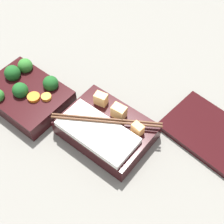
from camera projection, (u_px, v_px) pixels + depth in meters
ground_plane at (70, 116)px, 0.71m from camera, size 3.00×3.00×0.00m
bento_tray_vegetable at (26, 93)px, 0.71m from camera, size 0.19×0.14×0.07m
bento_tray_rice at (106, 129)px, 0.66m from camera, size 0.20×0.14×0.07m
bento_lid at (208, 132)px, 0.67m from camera, size 0.20×0.15×0.01m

